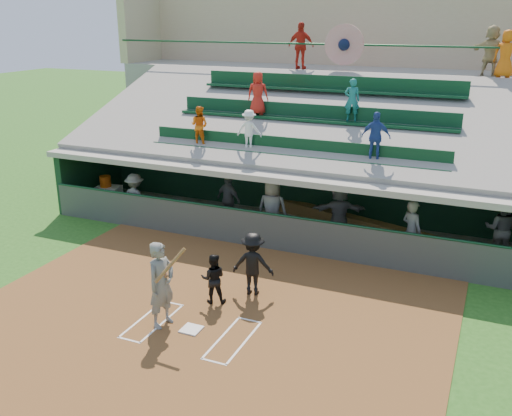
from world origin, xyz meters
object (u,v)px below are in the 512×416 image
at_px(home_plate, 191,329).
at_px(white_table, 109,196).
at_px(water_cooler, 105,181).
at_px(catcher, 213,278).
at_px(batter_at_plate, 161,284).

height_order(home_plate, white_table, white_table).
relative_size(white_table, water_cooler, 2.13).
relative_size(catcher, water_cooler, 3.15).
bearing_deg(catcher, white_table, -58.72).
bearing_deg(home_plate, batter_at_plate, -177.66).
height_order(batter_at_plate, white_table, batter_at_plate).
height_order(batter_at_plate, water_cooler, batter_at_plate).
height_order(home_plate, batter_at_plate, batter_at_plate).
xyz_separation_m(batter_at_plate, water_cooler, (-6.37, 6.34, -0.04)).
xyz_separation_m(home_plate, batter_at_plate, (-0.70, -0.03, 0.98)).
height_order(catcher, white_table, catcher).
xyz_separation_m(white_table, water_cooler, (-0.07, -0.05, 0.57)).
height_order(catcher, water_cooler, catcher).
distance_m(batter_at_plate, white_table, 9.00).
bearing_deg(water_cooler, white_table, 37.92).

